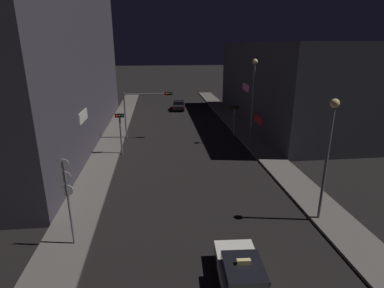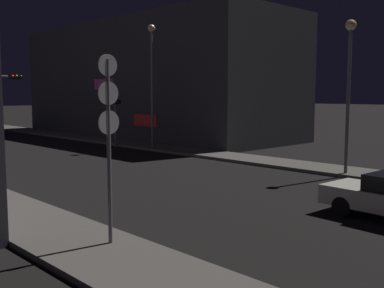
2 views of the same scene
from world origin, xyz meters
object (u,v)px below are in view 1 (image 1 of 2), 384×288
traffic_light_overhead (144,105)px  traffic_light_left_kerb (120,125)px  far_car (179,105)px  taxi (242,277)px  sign_pole_left (67,194)px  street_lamp_near_block (329,141)px  street_lamp_far_block (253,88)px  traffic_light_right_kerb (235,114)px

traffic_light_overhead → traffic_light_left_kerb: traffic_light_overhead is taller
far_car → taxi: bearing=-90.2°
traffic_light_left_kerb → sign_pole_left: (-1.04, -13.66, 0.11)m
taxi → traffic_light_overhead: bearing=101.7°
sign_pole_left → street_lamp_near_block: street_lamp_near_block is taller
street_lamp_far_block → far_car: bearing=108.3°
street_lamp_near_block → far_car: bearing=100.0°
street_lamp_near_block → traffic_light_overhead: bearing=121.0°
taxi → traffic_light_left_kerb: bearing=110.8°
traffic_light_overhead → sign_pole_left: traffic_light_overhead is taller
far_car → sign_pole_left: bearing=-103.1°
traffic_light_overhead → street_lamp_near_block: size_ratio=0.73×
far_car → traffic_light_overhead: size_ratio=0.90×
taxi → traffic_light_right_kerb: traffic_light_right_kerb is taller
far_car → street_lamp_near_block: size_ratio=0.66×
street_lamp_far_block → sign_pole_left: bearing=-131.9°
traffic_light_left_kerb → street_lamp_near_block: street_lamp_near_block is taller
traffic_light_right_kerb → sign_pole_left: bearing=-124.9°
traffic_light_overhead → street_lamp_near_block: (10.58, -17.60, 1.11)m
taxi → traffic_light_right_kerb: bearing=76.9°
traffic_light_left_kerb → traffic_light_right_kerb: bearing=22.2°
street_lamp_near_block → traffic_light_left_kerb: bearing=134.7°
traffic_light_overhead → street_lamp_far_block: (10.84, -3.05, 2.01)m
traffic_light_right_kerb → street_lamp_far_block: (0.97, -3.03, 3.26)m
far_car → traffic_light_overhead: (-4.78, -15.26, 3.05)m
traffic_light_left_kerb → street_lamp_far_block: size_ratio=0.48×
taxi → street_lamp_far_block: (6.19, 19.40, 5.06)m
traffic_light_overhead → street_lamp_far_block: size_ratio=0.62×
far_car → sign_pole_left: 34.76m
far_car → street_lamp_far_block: (6.06, -18.31, 5.06)m
far_car → traffic_light_overhead: traffic_light_overhead is taller
traffic_light_right_kerb → street_lamp_near_block: bearing=-87.7°
far_car → traffic_light_overhead: 16.28m
far_car → traffic_light_left_kerb: (-6.80, -20.13, 2.10)m
traffic_light_left_kerb → street_lamp_near_block: (12.60, -12.74, 2.06)m
sign_pole_left → street_lamp_far_block: size_ratio=0.55×
traffic_light_overhead → traffic_light_right_kerb: bearing=-0.2°
traffic_light_left_kerb → street_lamp_near_block: size_ratio=0.57×
street_lamp_near_block → taxi: bearing=-140.8°
taxi → traffic_light_overhead: (-4.65, 22.45, 3.05)m
traffic_light_overhead → taxi: bearing=-78.3°
far_car → street_lamp_far_block: bearing=-71.7°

